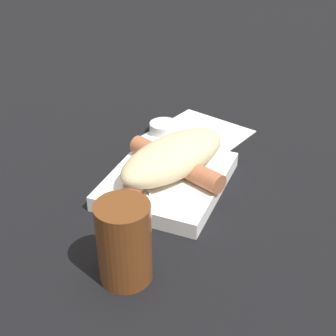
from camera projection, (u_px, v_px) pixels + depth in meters
ground_plane at (168, 187)px, 0.72m from camera, size 3.00×3.00×0.00m
food_tray at (168, 180)px, 0.71m from camera, size 0.20×0.16×0.02m
bread_roll at (174, 156)px, 0.70m from camera, size 0.22×0.15×0.05m
sausage at (175, 163)px, 0.70m from camera, size 0.19×0.17×0.03m
pickled_veggies at (132, 193)px, 0.66m from camera, size 0.06×0.05×0.00m
napkin at (198, 134)px, 0.86m from camera, size 0.19×0.19×0.00m
condiment_cup_near at (199, 135)px, 0.84m from camera, size 0.05×0.05×0.02m
condiment_cup_far at (164, 129)px, 0.86m from camera, size 0.05×0.05×0.02m
drink_glass at (124, 242)px, 0.53m from camera, size 0.06×0.06×0.10m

